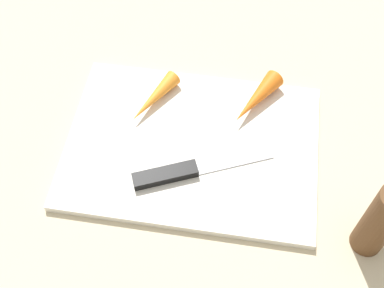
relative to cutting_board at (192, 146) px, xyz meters
The scene contains 6 objects.
ground_plane 0.01m from the cutting_board, ahead, with size 1.40×1.40×0.00m, color #C6B793.
cutting_board is the anchor object (origin of this frame).
knife 0.06m from the cutting_board, 106.03° to the right, with size 0.19×0.10×0.01m.
carrot_long 0.12m from the cutting_board, 45.21° to the left, with size 0.03×0.03×0.10m, color orange.
carrot_short 0.10m from the cutting_board, 136.82° to the left, with size 0.02×0.02×0.10m, color orange.
pepper_grinder 0.27m from the cutting_board, 23.82° to the right, with size 0.04×0.04×0.13m, color brown.
Camera 1 is at (0.06, -0.39, 0.62)m, focal length 47.26 mm.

